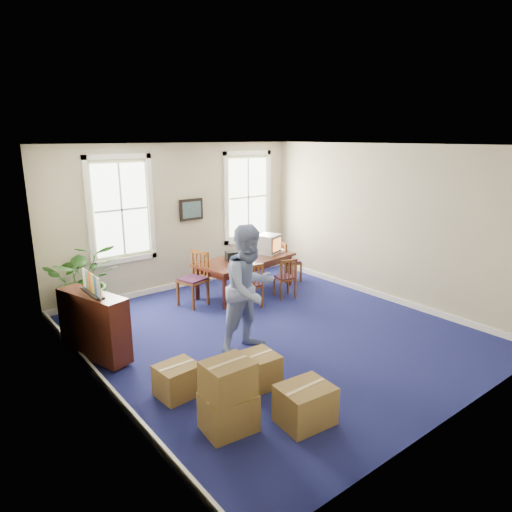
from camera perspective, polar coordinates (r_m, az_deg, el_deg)
floor at (r=8.11m, az=2.09°, el=-9.55°), size 6.50×6.50×0.00m
ceiling at (r=7.39m, az=2.32°, el=13.69°), size 6.50×6.50×0.00m
wall_back at (r=10.24m, az=-9.66°, el=4.79°), size 6.50×0.00×6.50m
wall_front at (r=5.62m, az=24.18°, el=-4.59°), size 6.50×0.00×6.50m
wall_left at (r=6.16m, az=-19.67°, el=-2.50°), size 0.00×6.50×6.50m
wall_right at (r=9.76m, az=15.81°, el=3.95°), size 0.00×6.50×6.50m
baseboard_back at (r=10.58m, az=-9.22°, el=-3.47°), size 6.00×0.04×0.12m
baseboard_left at (r=6.77m, az=-18.26°, el=-15.01°), size 0.04×6.50×0.12m
baseboard_right at (r=10.13m, az=15.10°, el=-4.65°), size 0.04×6.50×0.12m
window_left at (r=9.63m, az=-16.50°, el=5.58°), size 1.40×0.12×2.20m
window_right at (r=11.19m, az=-1.05°, el=7.38°), size 1.40×0.12×2.20m
wall_picture at (r=10.32m, az=-8.09°, el=5.77°), size 0.58×0.06×0.48m
conference_table at (r=10.00m, az=-1.30°, el=-2.41°), size 2.39×1.38×0.77m
crt_tv at (r=10.28m, az=1.49°, el=1.53°), size 0.62×0.65×0.43m
game_console at (r=10.48m, az=2.96°, el=0.72°), size 0.22×0.25×0.05m
equipment_bag at (r=9.77m, az=-2.70°, el=0.07°), size 0.43×0.35×0.19m
chair_near_left at (r=9.13m, az=-0.73°, el=-3.58°), size 0.50×0.50×0.93m
chair_near_right at (r=9.70m, az=3.62°, el=-2.68°), size 0.48×0.48×0.87m
chair_end_left at (r=9.25m, az=-7.95°, el=-2.91°), size 0.61×0.61×1.10m
chair_end_right at (r=10.80m, az=4.38°, el=-0.67°), size 0.54×0.54×0.94m
man at (r=7.15m, az=-0.78°, el=-4.12°), size 1.08×0.88×2.05m
credenza at (r=7.47m, az=-19.54°, el=-8.43°), size 0.73×1.34×1.01m
brochure_rack at (r=7.24m, az=-19.86°, el=-3.48°), size 0.42×0.76×0.34m
potted_plant at (r=9.03m, az=-20.67°, el=-2.89°), size 1.60×1.48×1.49m
cardboard_boxes at (r=5.69m, az=-2.20°, el=-15.71°), size 1.61×1.61×0.91m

